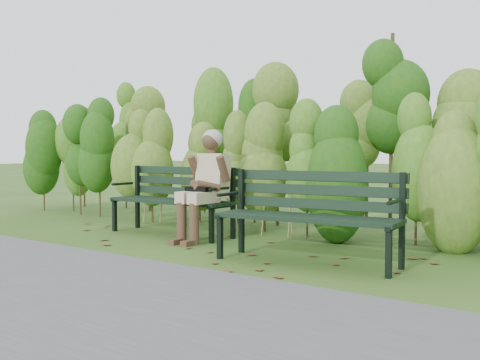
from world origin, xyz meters
The scene contains 7 objects.
ground centered at (0.00, 0.00, 0.00)m, with size 80.00×80.00×0.00m, color #294F19.
footpath centered at (0.00, -2.20, 0.01)m, with size 60.00×2.50×0.01m, color #474749.
hedge_band centered at (0.00, 1.86, 1.26)m, with size 11.04×1.67×2.42m.
leaf_litter centered at (-0.14, 0.04, 0.00)m, with size 5.84×1.80×0.01m.
bench_left centered at (-1.18, 0.54, 0.52)m, with size 1.76×0.59×0.88m.
bench_right centered at (1.14, -0.04, 0.52)m, with size 1.83×0.76×0.89m.
seated_woman centered at (-0.52, 0.36, 0.75)m, with size 0.54×0.79×1.34m.
Camera 1 is at (3.82, -4.80, 1.09)m, focal length 42.00 mm.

